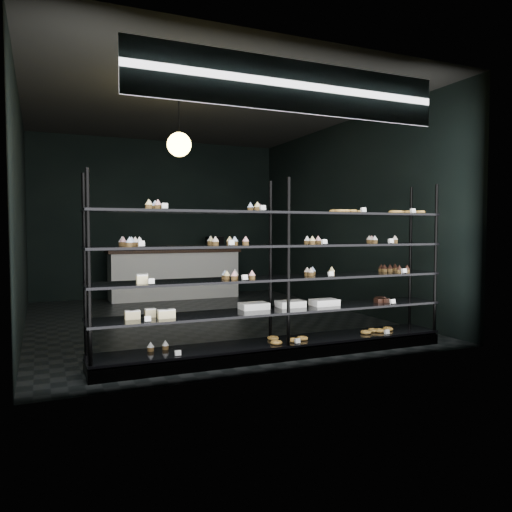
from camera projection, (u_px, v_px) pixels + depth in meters
name	position (u px, v px, depth m)	size (l,w,h in m)	color
room	(203.00, 215.00, 7.54)	(5.01, 6.01, 3.20)	black
display_shelf	(278.00, 298.00, 5.37)	(4.00, 0.50, 1.91)	black
signage	(294.00, 87.00, 4.80)	(3.30, 0.05, 0.50)	#0C1E3F
pendant_lamp	(179.00, 144.00, 6.31)	(0.30, 0.30, 0.88)	black
service_counter	(175.00, 273.00, 9.97)	(2.61, 0.65, 1.23)	silver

